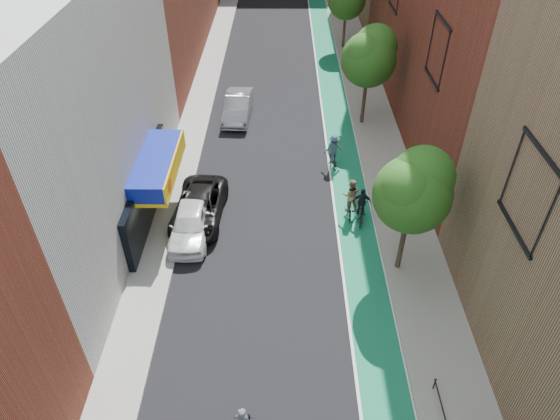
{
  "coord_description": "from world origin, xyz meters",
  "views": [
    {
      "loc": [
        0.15,
        -6.77,
        16.99
      ],
      "look_at": [
        0.03,
        12.52,
        1.5
      ],
      "focal_mm": 32.0,
      "sensor_mm": 36.0,
      "label": 1
    }
  ],
  "objects_px": {
    "parked_car_black": "(199,207)",
    "cyclist_lane_mid": "(362,209)",
    "parked_car_white": "(190,223)",
    "cyclist_lane_far": "(333,152)",
    "cyclist_lane_near": "(350,200)",
    "parked_car_silver": "(238,106)"
  },
  "relations": [
    {
      "from": "parked_car_black",
      "to": "cyclist_lane_mid",
      "type": "height_order",
      "value": "cyclist_lane_mid"
    },
    {
      "from": "parked_car_white",
      "to": "cyclist_lane_far",
      "type": "relative_size",
      "value": 2.21
    },
    {
      "from": "cyclist_lane_near",
      "to": "parked_car_black",
      "type": "bearing_deg",
      "value": 5.57
    },
    {
      "from": "parked_car_silver",
      "to": "cyclist_lane_far",
      "type": "height_order",
      "value": "cyclist_lane_far"
    },
    {
      "from": "parked_car_silver",
      "to": "cyclist_lane_mid",
      "type": "xyz_separation_m",
      "value": [
        7.28,
        -11.36,
        -0.08
      ]
    },
    {
      "from": "parked_car_white",
      "to": "cyclist_lane_near",
      "type": "bearing_deg",
      "value": 11.4
    },
    {
      "from": "cyclist_lane_mid",
      "to": "cyclist_lane_far",
      "type": "relative_size",
      "value": 0.95
    },
    {
      "from": "parked_car_white",
      "to": "cyclist_lane_far",
      "type": "distance_m",
      "value": 10.0
    },
    {
      "from": "parked_car_black",
      "to": "cyclist_lane_mid",
      "type": "bearing_deg",
      "value": 2.46
    },
    {
      "from": "parked_car_white",
      "to": "cyclist_lane_near",
      "type": "height_order",
      "value": "cyclist_lane_near"
    },
    {
      "from": "parked_car_black",
      "to": "cyclist_lane_near",
      "type": "xyz_separation_m",
      "value": [
        7.96,
        0.38,
        0.2
      ]
    },
    {
      "from": "parked_car_white",
      "to": "cyclist_lane_near",
      "type": "xyz_separation_m",
      "value": [
        8.21,
        1.68,
        0.15
      ]
    },
    {
      "from": "parked_car_silver",
      "to": "cyclist_lane_far",
      "type": "distance_m",
      "value": 8.76
    },
    {
      "from": "parked_car_white",
      "to": "parked_car_silver",
      "type": "height_order",
      "value": "parked_car_silver"
    },
    {
      "from": "parked_car_silver",
      "to": "cyclist_lane_mid",
      "type": "bearing_deg",
      "value": -54.58
    },
    {
      "from": "parked_car_black",
      "to": "cyclist_lane_far",
      "type": "relative_size",
      "value": 2.54
    },
    {
      "from": "parked_car_silver",
      "to": "cyclist_lane_near",
      "type": "xyz_separation_m",
      "value": [
        6.72,
        -10.9,
        0.13
      ]
    },
    {
      "from": "parked_car_white",
      "to": "cyclist_lane_mid",
      "type": "xyz_separation_m",
      "value": [
        8.77,
        1.22,
        -0.06
      ]
    },
    {
      "from": "parked_car_white",
      "to": "parked_car_silver",
      "type": "distance_m",
      "value": 12.67
    },
    {
      "from": "parked_car_white",
      "to": "parked_car_black",
      "type": "relative_size",
      "value": 0.87
    },
    {
      "from": "cyclist_lane_mid",
      "to": "parked_car_black",
      "type": "bearing_deg",
      "value": 9.25
    },
    {
      "from": "parked_car_black",
      "to": "cyclist_lane_mid",
      "type": "relative_size",
      "value": 2.69
    }
  ]
}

